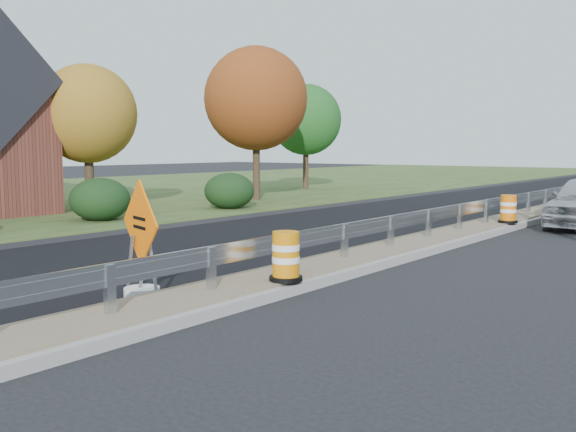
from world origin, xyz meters
The scene contains 13 objects.
ground centered at (0.00, 0.00, 0.00)m, with size 140.00×140.00×0.00m, color black.
grass_verge_near centered at (-24.00, 10.00, 0.01)m, with size 30.00×120.00×0.03m, color #2D421C.
milled_overlay centered at (-4.40, 10.00, 0.01)m, with size 7.20×120.00×0.01m, color black.
median centered at (0.00, 8.00, 0.11)m, with size 1.60×55.00×0.23m.
guardrail centered at (0.00, 9.00, 0.73)m, with size 0.10×46.15×0.72m.
hedge_mid centered at (-11.50, 0.00, 0.76)m, with size 2.09×2.09×1.52m, color black.
hedge_north centered at (-11.00, 6.00, 0.76)m, with size 2.09×2.09×1.52m, color black.
tree_near_yellow centered at (-15.00, 2.00, 3.89)m, with size 3.96×3.96×5.88m.
tree_near_red centered at (-13.00, 10.00, 4.86)m, with size 4.95×4.95×7.35m.
tree_near_back centered at (-16.00, 18.00, 4.21)m, with size 4.29×4.29×6.37m.
caution_sign centered at (-1.18, -6.49, 0.52)m, with size 1.42×0.61×2.03m.
barrel_median_near centered at (0.55, -4.71, 0.65)m, with size 0.59×0.59×0.87m.
barrel_median_mid centered at (0.55, 6.37, 0.64)m, with size 0.59×0.59×0.86m.
Camera 1 is at (7.47, -13.38, 2.57)m, focal length 40.00 mm.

